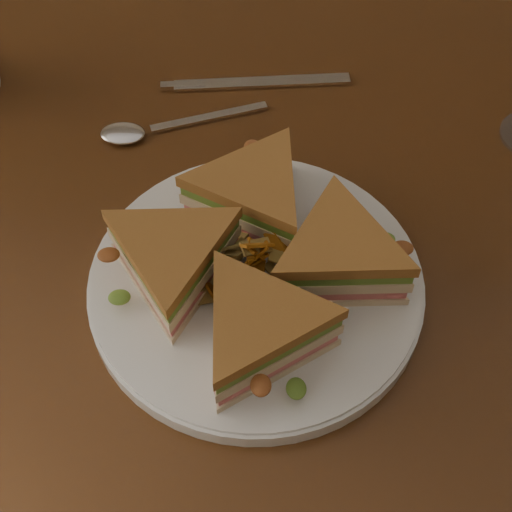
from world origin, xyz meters
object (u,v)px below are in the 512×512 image
object	(u,v)px
table	(221,292)
knife	(249,83)
plate	(256,284)
sandwich_wedges	(256,259)
spoon	(144,130)

from	to	relation	value
table	knife	distance (m)	0.24
plate	table	bearing A→B (deg)	124.28
plate	knife	bearing A→B (deg)	94.68
table	plate	bearing A→B (deg)	-55.72
sandwich_wedges	knife	xyz separation A→B (m)	(-0.02, 0.28, -0.04)
table	spoon	world-z (taller)	spoon
plate	sandwich_wedges	bearing A→B (deg)	0.00
knife	spoon	bearing A→B (deg)	-148.87
spoon	plate	bearing A→B (deg)	-76.50
sandwich_wedges	knife	world-z (taller)	sandwich_wedges
table	sandwich_wedges	bearing A→B (deg)	-55.72
plate	spoon	world-z (taller)	plate
knife	plate	bearing A→B (deg)	-92.24
table	knife	bearing A→B (deg)	85.18
plate	spoon	bearing A→B (deg)	123.80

